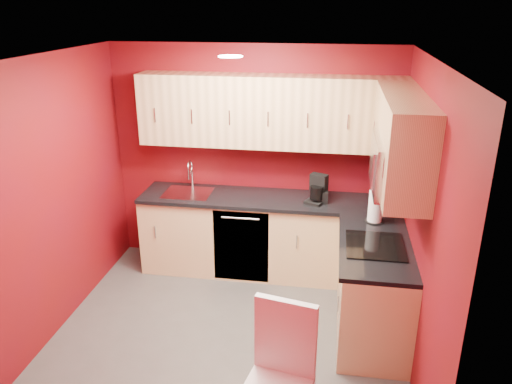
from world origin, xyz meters
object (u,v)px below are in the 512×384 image
(sink, at_px, (188,189))
(coffee_maker, at_px, (316,189))
(napkin_holder, at_px, (322,197))
(paper_towel, at_px, (375,206))
(microwave, at_px, (397,165))

(sink, bearing_deg, coffee_maker, -2.96)
(napkin_holder, distance_m, paper_towel, 0.67)
(sink, xyz_separation_m, coffee_maker, (1.42, -0.07, 0.11))
(paper_towel, bearing_deg, sink, 166.54)
(sink, distance_m, napkin_holder, 1.48)
(coffee_maker, height_order, napkin_holder, coffee_maker)
(napkin_holder, height_order, paper_towel, paper_towel)
(coffee_maker, bearing_deg, sink, -159.27)
(microwave, bearing_deg, napkin_holder, 123.03)
(microwave, distance_m, coffee_maker, 1.30)
(microwave, height_order, napkin_holder, microwave)
(sink, height_order, napkin_holder, sink)
(microwave, bearing_deg, sink, 154.40)
(coffee_maker, bearing_deg, microwave, -30.32)
(microwave, relative_size, coffee_maker, 2.55)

